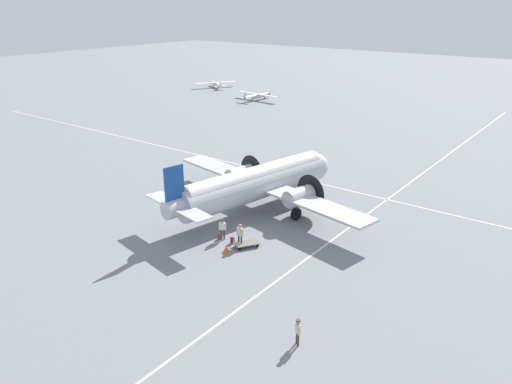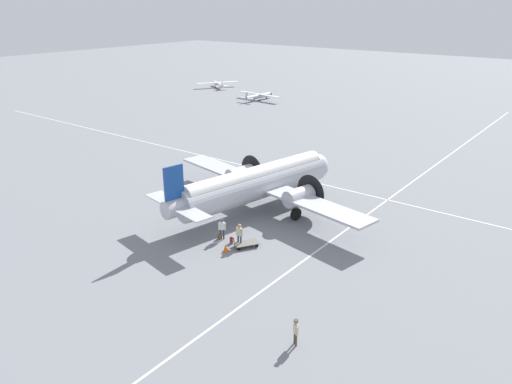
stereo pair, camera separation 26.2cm
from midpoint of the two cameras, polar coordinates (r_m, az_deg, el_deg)
ground_plane at (r=45.49m, az=0.17°, el=-2.08°), size 300.00×300.00×0.00m
apron_line_eastwest at (r=52.98m, az=6.48°, el=1.20°), size 120.00×0.16×0.01m
apron_line_northsouth at (r=41.37m, az=9.66°, el=-4.86°), size 0.16×120.00×0.01m
airliner_main at (r=44.82m, az=0.60°, el=1.14°), size 23.09×18.69×6.07m
crew_foreground at (r=28.42m, az=4.83°, el=-15.36°), size 0.47×0.38×1.64m
passenger_boarding at (r=39.73m, az=-3.72°, el=-3.96°), size 0.50×0.41×1.75m
ramp_agent at (r=38.54m, az=-1.72°, el=-4.66°), size 0.64×0.30×1.88m
suitcase_near_door at (r=39.41m, az=-2.59°, el=-5.53°), size 0.34×0.12×0.53m
suitcase_upright_spare at (r=40.14m, az=-3.99°, el=-5.05°), size 0.35×0.19×0.52m
baggage_cart at (r=38.81m, az=-0.98°, el=-5.91°), size 1.85×2.17×0.56m
light_aircraft_distant at (r=97.27m, az=0.43°, el=10.93°), size 9.99×7.44×1.93m
light_aircraft_taxiing at (r=112.30m, az=-4.31°, el=12.22°), size 6.76×8.42×1.83m
traffic_cone at (r=38.23m, az=-3.30°, el=-6.39°), size 0.44×0.44×0.58m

